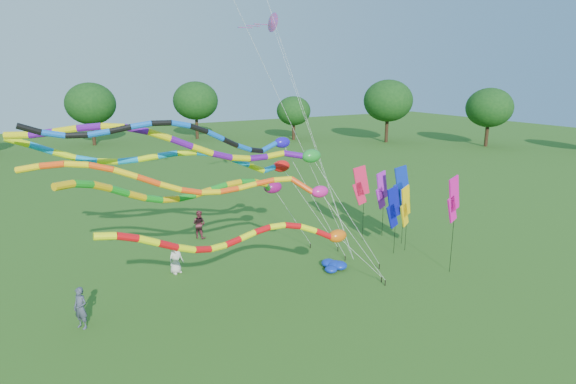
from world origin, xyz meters
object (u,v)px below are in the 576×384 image
tube_kite_orange (220,183)px  person_c (199,224)px  tube_kite_red (264,237)px  person_b (81,308)px  blue_nylon_heap (334,263)px  person_a (176,258)px

tube_kite_orange → person_c: (2.35, 9.83, -4.93)m
tube_kite_red → person_b: bearing=157.8°
blue_nylon_heap → person_a: size_ratio=1.02×
person_a → person_b: size_ratio=0.92×
person_b → person_c: size_ratio=0.98×
tube_kite_orange → person_b: bearing=175.9°
tube_kite_red → blue_nylon_heap: bearing=25.7°
blue_nylon_heap → person_a: person_a is taller
person_b → person_c: person_c is taller
blue_nylon_heap → person_a: bearing=155.4°
blue_nylon_heap → person_b: person_b is taller
person_a → person_b: (-5.10, -3.56, 0.07)m
tube_kite_orange → person_b: size_ratio=8.37×
tube_kite_red → blue_nylon_heap: (5.71, 2.83, -3.38)m
person_a → person_c: size_ratio=0.90×
person_a → person_c: bearing=37.8°
tube_kite_orange → person_a: bearing=108.2°
blue_nylon_heap → person_b: (-12.81, -0.03, 0.67)m
tube_kite_red → blue_nylon_heap: size_ratio=7.81×
person_a → person_b: 6.22m
person_a → person_b: bearing=-164.8°
person_c → blue_nylon_heap: bearing=171.4°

